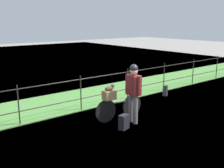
{
  "coord_description": "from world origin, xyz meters",
  "views": [
    {
      "loc": [
        -5.35,
        -4.83,
        2.83
      ],
      "look_at": [
        -0.26,
        1.54,
        0.9
      ],
      "focal_mm": 42.85,
      "sensor_mm": 36.0,
      "label": 1
    }
  ],
  "objects_px": {
    "mooring_bollard": "(165,90)",
    "backpack_on_paving": "(124,122)",
    "bicycle_main": "(119,108)",
    "cyclist_person": "(133,88)",
    "terrier_dog": "(110,88)",
    "wooden_crate": "(109,95)"
  },
  "relations": [
    {
      "from": "bicycle_main",
      "to": "mooring_bollard",
      "type": "relative_size",
      "value": 3.98
    },
    {
      "from": "wooden_crate",
      "to": "backpack_on_paving",
      "type": "distance_m",
      "value": 0.9
    },
    {
      "from": "bicycle_main",
      "to": "backpack_on_paving",
      "type": "relative_size",
      "value": 4.06
    },
    {
      "from": "bicycle_main",
      "to": "cyclist_person",
      "type": "height_order",
      "value": "cyclist_person"
    },
    {
      "from": "bicycle_main",
      "to": "mooring_bollard",
      "type": "distance_m",
      "value": 3.17
    },
    {
      "from": "bicycle_main",
      "to": "terrier_dog",
      "type": "distance_m",
      "value": 0.72
    },
    {
      "from": "cyclist_person",
      "to": "mooring_bollard",
      "type": "relative_size",
      "value": 4.12
    },
    {
      "from": "bicycle_main",
      "to": "cyclist_person",
      "type": "distance_m",
      "value": 0.81
    },
    {
      "from": "bicycle_main",
      "to": "wooden_crate",
      "type": "height_order",
      "value": "wooden_crate"
    },
    {
      "from": "wooden_crate",
      "to": "mooring_bollard",
      "type": "distance_m",
      "value": 3.54
    },
    {
      "from": "terrier_dog",
      "to": "cyclist_person",
      "type": "xyz_separation_m",
      "value": [
        0.46,
        -0.48,
        0.01
      ]
    },
    {
      "from": "mooring_bollard",
      "to": "backpack_on_paving",
      "type": "bearing_deg",
      "value": -156.41
    },
    {
      "from": "wooden_crate",
      "to": "mooring_bollard",
      "type": "height_order",
      "value": "wooden_crate"
    },
    {
      "from": "backpack_on_paving",
      "to": "bicycle_main",
      "type": "bearing_deg",
      "value": -134.7
    },
    {
      "from": "mooring_bollard",
      "to": "terrier_dog",
      "type": "bearing_deg",
      "value": -166.38
    },
    {
      "from": "wooden_crate",
      "to": "mooring_bollard",
      "type": "bearing_deg",
      "value": 13.5
    },
    {
      "from": "wooden_crate",
      "to": "backpack_on_paving",
      "type": "height_order",
      "value": "wooden_crate"
    },
    {
      "from": "cyclist_person",
      "to": "backpack_on_paving",
      "type": "relative_size",
      "value": 4.21
    },
    {
      "from": "backpack_on_paving",
      "to": "mooring_bollard",
      "type": "xyz_separation_m",
      "value": [
        3.43,
        1.5,
        0.0
      ]
    },
    {
      "from": "terrier_dog",
      "to": "backpack_on_paving",
      "type": "bearing_deg",
      "value": -95.23
    },
    {
      "from": "terrier_dog",
      "to": "backpack_on_paving",
      "type": "relative_size",
      "value": 0.8
    },
    {
      "from": "wooden_crate",
      "to": "terrier_dog",
      "type": "xyz_separation_m",
      "value": [
        0.02,
        -0.0,
        0.2
      ]
    }
  ]
}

